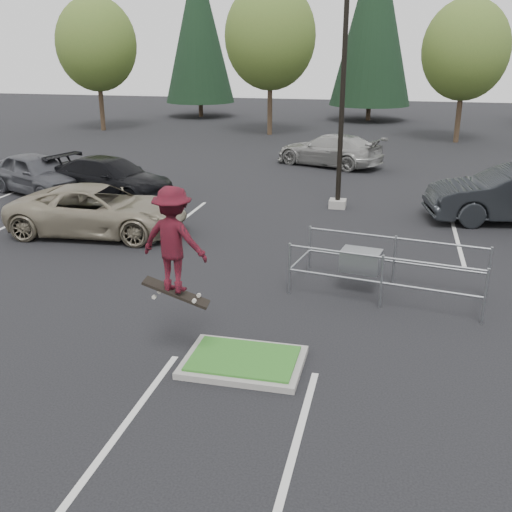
% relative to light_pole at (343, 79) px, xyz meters
% --- Properties ---
extents(ground, '(120.00, 120.00, 0.00)m').
position_rel_light_pole_xyz_m(ground, '(-0.50, -12.00, -4.56)').
color(ground, black).
rests_on(ground, ground).
extents(grass_median, '(2.20, 1.60, 0.16)m').
position_rel_light_pole_xyz_m(grass_median, '(-0.50, -12.00, -4.48)').
color(grass_median, gray).
rests_on(grass_median, ground).
extents(stall_lines, '(22.62, 17.60, 0.01)m').
position_rel_light_pole_xyz_m(stall_lines, '(-1.85, -5.98, -4.56)').
color(stall_lines, silver).
rests_on(stall_lines, ground).
extents(light_pole, '(0.70, 0.60, 10.12)m').
position_rel_light_pole_xyz_m(light_pole, '(0.00, 0.00, 0.00)').
color(light_pole, gray).
rests_on(light_pole, ground).
extents(decid_a, '(5.44, 5.44, 8.91)m').
position_rel_light_pole_xyz_m(decid_a, '(-18.51, 18.03, 1.02)').
color(decid_a, '#38281C').
rests_on(decid_a, ground).
extents(decid_b, '(5.89, 5.89, 9.64)m').
position_rel_light_pole_xyz_m(decid_b, '(-6.51, 18.53, 1.48)').
color(decid_b, '#38281C').
rests_on(decid_b, ground).
extents(decid_c, '(5.12, 5.12, 8.38)m').
position_rel_light_pole_xyz_m(decid_c, '(5.49, 17.83, 0.69)').
color(decid_c, '#38281C').
rests_on(decid_c, ground).
extents(conif_a, '(5.72, 5.72, 13.00)m').
position_rel_light_pole_xyz_m(conif_a, '(-14.50, 28.00, 2.54)').
color(conif_a, '#38281C').
rests_on(conif_a, ground).
extents(conif_b, '(6.38, 6.38, 14.50)m').
position_rel_light_pole_xyz_m(conif_b, '(-0.50, 28.50, 3.29)').
color(conif_b, '#38281C').
rests_on(conif_b, ground).
extents(cart_corral, '(4.65, 2.31, 1.26)m').
position_rel_light_pole_xyz_m(cart_corral, '(1.50, -7.92, -3.77)').
color(cart_corral, gray).
rests_on(cart_corral, ground).
extents(skateboarder, '(1.33, 0.89, 2.20)m').
position_rel_light_pole_xyz_m(skateboarder, '(-1.70, -12.17, -2.15)').
color(skateboarder, black).
rests_on(skateboarder, ground).
extents(car_l_tan, '(5.69, 2.94, 1.54)m').
position_rel_light_pole_xyz_m(car_l_tan, '(-7.00, -5.00, -3.79)').
color(car_l_tan, gray).
rests_on(car_l_tan, ground).
extents(car_l_black, '(5.81, 3.59, 1.57)m').
position_rel_light_pole_xyz_m(car_l_black, '(-8.83, -0.54, -3.77)').
color(car_l_black, black).
rests_on(car_l_black, ground).
extents(car_l_grey, '(5.14, 3.75, 1.63)m').
position_rel_light_pole_xyz_m(car_l_grey, '(-12.00, -0.50, -3.75)').
color(car_l_grey, '#43454A').
rests_on(car_l_grey, ground).
extents(car_far_silver, '(5.80, 4.04, 1.56)m').
position_rel_light_pole_xyz_m(car_far_silver, '(-1.19, 8.16, -3.78)').
color(car_far_silver, '#9E9E99').
rests_on(car_far_silver, ground).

